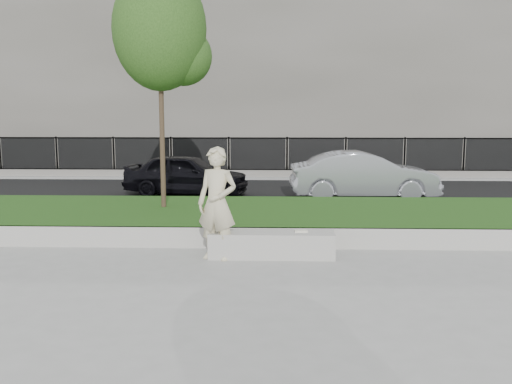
{
  "coord_description": "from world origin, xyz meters",
  "views": [
    {
      "loc": [
        1.16,
        -9.49,
        2.58
      ],
      "look_at": [
        0.79,
        1.2,
        1.06
      ],
      "focal_mm": 40.0,
      "sensor_mm": 36.0,
      "label": 1
    }
  ],
  "objects_px": {
    "stone_bench": "(271,245)",
    "book": "(301,231)",
    "man": "(217,203)",
    "car_silver": "(363,176)",
    "young_tree": "(164,34)",
    "car_dark": "(186,174)"
  },
  "relations": [
    {
      "from": "man",
      "to": "car_silver",
      "type": "bearing_deg",
      "value": 81.49
    },
    {
      "from": "book",
      "to": "car_dark",
      "type": "bearing_deg",
      "value": 112.48
    },
    {
      "from": "stone_bench",
      "to": "book",
      "type": "distance_m",
      "value": 0.58
    },
    {
      "from": "man",
      "to": "car_silver",
      "type": "relative_size",
      "value": 0.47
    },
    {
      "from": "stone_bench",
      "to": "car_dark",
      "type": "xyz_separation_m",
      "value": [
        -2.63,
        7.17,
        0.45
      ]
    },
    {
      "from": "stone_bench",
      "to": "car_silver",
      "type": "bearing_deg",
      "value": 68.29
    },
    {
      "from": "book",
      "to": "car_dark",
      "type": "xyz_separation_m",
      "value": [
        -3.16,
        7.12,
        0.21
      ]
    },
    {
      "from": "stone_bench",
      "to": "young_tree",
      "type": "xyz_separation_m",
      "value": [
        -2.42,
        2.97,
        4.03
      ]
    },
    {
      "from": "young_tree",
      "to": "car_silver",
      "type": "xyz_separation_m",
      "value": [
        5.03,
        3.59,
        -3.53
      ]
    },
    {
      "from": "stone_bench",
      "to": "man",
      "type": "xyz_separation_m",
      "value": [
        -0.95,
        -0.15,
        0.76
      ]
    },
    {
      "from": "stone_bench",
      "to": "car_silver",
      "type": "xyz_separation_m",
      "value": [
        2.61,
        6.56,
        0.5
      ]
    },
    {
      "from": "man",
      "to": "book",
      "type": "relative_size",
      "value": 8.75
    },
    {
      "from": "stone_bench",
      "to": "car_silver",
      "type": "distance_m",
      "value": 7.08
    },
    {
      "from": "book",
      "to": "car_silver",
      "type": "distance_m",
      "value": 6.84
    },
    {
      "from": "stone_bench",
      "to": "car_silver",
      "type": "height_order",
      "value": "car_silver"
    },
    {
      "from": "stone_bench",
      "to": "young_tree",
      "type": "distance_m",
      "value": 5.56
    },
    {
      "from": "man",
      "to": "young_tree",
      "type": "relative_size",
      "value": 0.37
    },
    {
      "from": "book",
      "to": "young_tree",
      "type": "xyz_separation_m",
      "value": [
        -2.95,
        2.92,
        3.79
      ]
    },
    {
      "from": "car_dark",
      "to": "car_silver",
      "type": "bearing_deg",
      "value": -87.48
    },
    {
      "from": "young_tree",
      "to": "car_dark",
      "type": "distance_m",
      "value": 5.53
    },
    {
      "from": "book",
      "to": "car_silver",
      "type": "bearing_deg",
      "value": 70.85
    },
    {
      "from": "man",
      "to": "book",
      "type": "distance_m",
      "value": 1.58
    }
  ]
}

